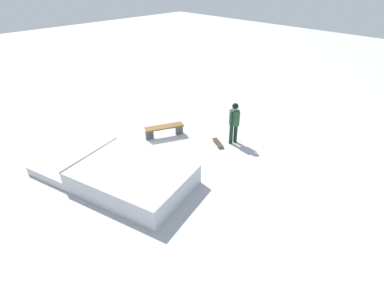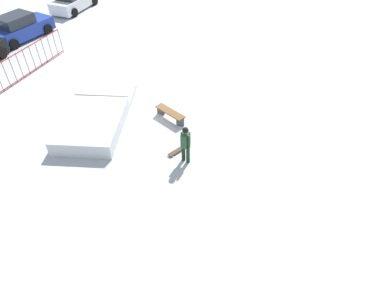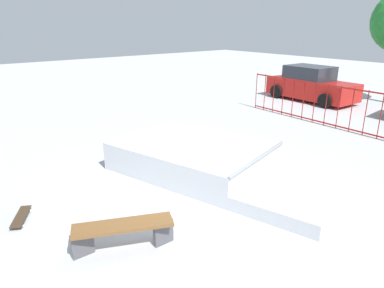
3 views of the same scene
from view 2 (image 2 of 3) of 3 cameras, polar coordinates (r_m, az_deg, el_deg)
The scene contains 7 objects.
ground_plane at distance 16.15m, azimuth -10.17°, elevation 4.05°, with size 60.00×60.00×0.00m, color #B7BABF.
skate_ramp at distance 16.05m, azimuth -16.00°, elevation 4.09°, with size 5.89×3.93×0.74m.
skater at distance 13.13m, azimuth -1.10°, elevation 0.31°, with size 0.42×0.43×1.73m.
skateboard at distance 14.13m, azimuth -2.65°, elevation -1.22°, with size 0.80×0.55×0.09m.
park_bench at distance 15.72m, azimuth -3.70°, elevation 5.15°, with size 1.02×1.62×0.48m.
parked_car_blue at distance 25.88m, azimuth -26.98°, elevation 17.03°, with size 4.35×2.54×1.60m.
parked_car_white at distance 29.73m, azimuth -19.27°, elevation 21.91°, with size 4.15×2.02×1.60m.
Camera 2 is at (-11.02, -6.83, 9.64)m, focal length 31.69 mm.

